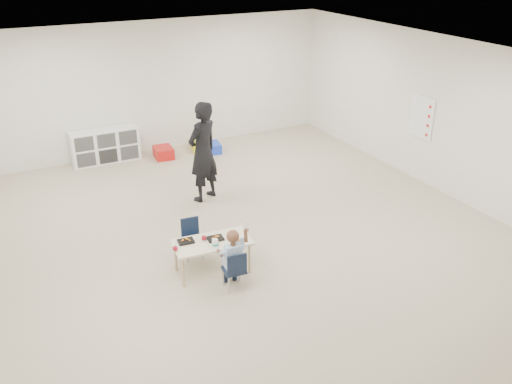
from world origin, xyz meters
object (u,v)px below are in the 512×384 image
table (212,256)px  chair_near (234,269)px  adult (203,152)px  child (234,258)px  cubby_shelf (105,146)px

table → chair_near: 0.51m
chair_near → adult: size_ratio=0.33×
child → adult: 2.90m
cubby_shelf → adult: adult is taller
chair_near → cubby_shelf: 5.44m
table → chair_near: (0.10, -0.50, 0.04)m
chair_near → adult: (0.72, 2.77, 0.61)m
chair_near → adult: 2.93m
chair_near → child: size_ratio=0.63×
chair_near → adult: bearing=81.3°
adult → chair_near: bearing=49.3°
child → chair_near: bearing=0.0°
child → adult: size_ratio=0.52×
chair_near → child: bearing=0.0°
adult → table: bearing=44.0°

